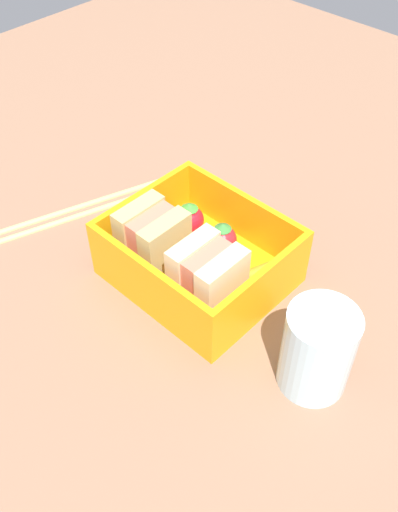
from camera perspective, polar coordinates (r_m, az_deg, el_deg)
The scene contains 10 objects.
ground_plane at distance 55.00cm, azimuth 0.00°, elevation -2.72°, with size 120.00×120.00×2.00cm, color #89624B.
bento_tray at distance 53.83cm, azimuth 0.00°, elevation -1.58°, with size 15.28×13.07×1.20cm, color orange.
bento_rim at distance 51.61cm, azimuth 0.00°, elevation 0.78°, with size 15.28×13.07×5.00cm.
sandwich_left at distance 48.31cm, azimuth 0.83°, elevation -2.18°, with size 5.02×5.07×6.16cm.
sandwich_center_left at distance 51.73cm, azimuth -4.65°, elevation 1.61°, with size 5.02×5.07×6.16cm.
carrot_stick_far_left at distance 52.64cm, azimuth 6.22°, elevation -1.48°, with size 1.10×1.10×4.83cm, color orange.
strawberry_left at distance 53.90cm, azimuth 2.55°, elevation 1.63°, with size 2.77×2.77×3.37cm.
strawberry_far_left at distance 55.98cm, azimuth -0.96°, elevation 3.73°, with size 2.88×2.88×3.48cm.
chopstick_pair at distance 62.18cm, azimuth -11.59°, elevation 4.71°, with size 8.41×20.17×0.70cm.
drinking_glass at distance 44.98cm, azimuth 11.76°, elevation -9.20°, with size 5.57×5.57×7.80cm, color silver.
Camera 1 is at (-25.40, 26.76, 39.80)cm, focal length 40.00 mm.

